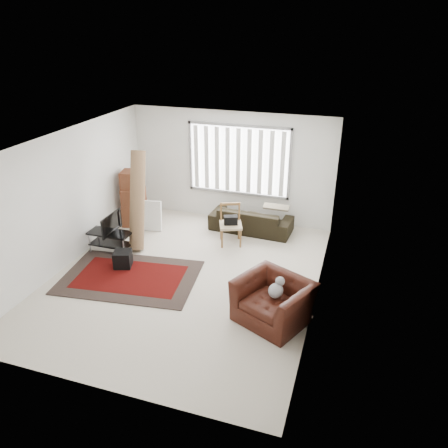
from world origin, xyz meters
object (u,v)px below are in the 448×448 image
object	(u,v)px
moving_boxes	(134,200)
armchair	(274,298)
side_chair	(231,223)
sofa	(251,216)
tv_stand	(110,238)

from	to	relation	value
moving_boxes	armchair	distance (m)	4.84
side_chair	armchair	bearing A→B (deg)	-79.59
moving_boxes	sofa	size ratio (longest dim) A/B	0.71
armchair	tv_stand	bearing A→B (deg)	-173.49
tv_stand	moving_boxes	size ratio (longest dim) A/B	0.68
sofa	moving_boxes	bearing A→B (deg)	14.02
armchair	sofa	bearing A→B (deg)	135.59
sofa	armchair	world-z (taller)	armchair
moving_boxes	side_chair	xyz separation A→B (m)	(2.53, -0.23, -0.14)
tv_stand	sofa	world-z (taller)	sofa
moving_boxes	side_chair	bearing A→B (deg)	-5.15
side_chair	moving_boxes	bearing A→B (deg)	153.78
sofa	tv_stand	bearing A→B (deg)	39.64
moving_boxes	sofa	distance (m)	2.86
moving_boxes	armchair	bearing A→B (deg)	-33.63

